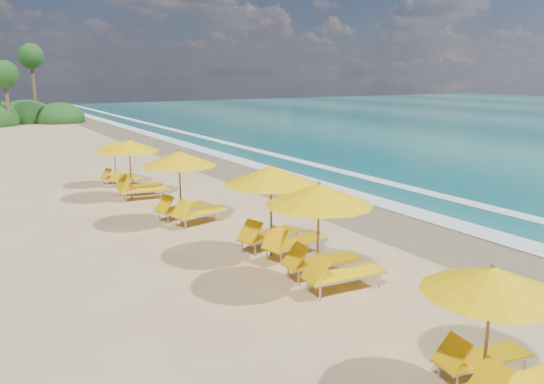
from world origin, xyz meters
name	(u,v)px	position (x,y,z in m)	size (l,w,h in m)	color
ground	(272,226)	(0.00, 0.00, 0.00)	(160.00, 160.00, 0.00)	#D2B67B
wet_sand	(363,211)	(4.00, 0.00, 0.01)	(4.00, 160.00, 0.01)	#8A7652
surf_foam	(415,202)	(6.70, 0.00, 0.03)	(4.00, 160.00, 0.01)	white
station_0	(497,321)	(-1.92, -10.22, 1.26)	(2.67, 2.54, 2.25)	olive
station_1	(325,227)	(-1.54, -5.11, 1.47)	(2.97, 2.78, 2.63)	olive
station_2	(276,203)	(-1.35, -2.51, 1.50)	(3.30, 3.19, 2.67)	olive
station_3	(185,181)	(-2.30, 2.00, 1.45)	(3.22, 3.11, 2.60)	olive
station_4	(135,164)	(-2.63, 6.68, 1.40)	(2.89, 2.73, 2.50)	olive
station_5	(118,160)	(-2.52, 9.71, 1.17)	(2.59, 2.51, 2.08)	olive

